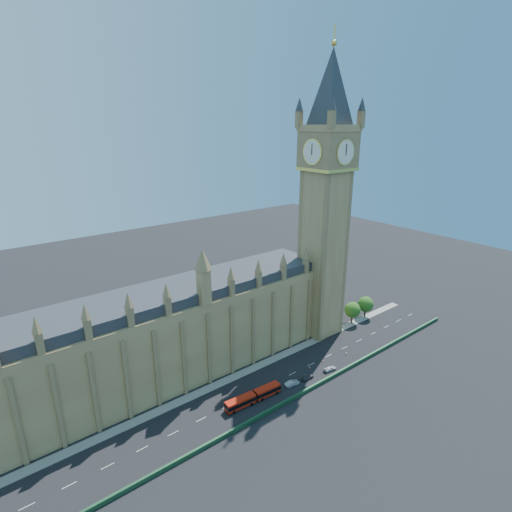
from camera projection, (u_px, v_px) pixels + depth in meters
ground at (262, 389)px, 114.31m from camera, size 400.00×400.00×0.00m
palace_westminster at (143, 343)px, 111.76m from camera, size 120.00×20.00×28.00m
elizabeth_tower at (326, 181)px, 129.82m from camera, size 20.59×20.59×105.00m
bridge_parapet at (283, 404)px, 107.40m from camera, size 160.00×0.60×1.20m
kerb_north at (242, 373)px, 121.39m from camera, size 160.00×3.00×0.16m
tree_east_near at (353, 309)px, 150.63m from camera, size 6.00×6.00×8.50m
tree_east_far at (366, 304)px, 155.31m from camera, size 6.00×6.00×8.50m
red_bus at (253, 397)px, 108.61m from camera, size 17.13×3.67×2.89m
car_grey at (307, 377)px, 118.60m from camera, size 4.13×1.71×1.40m
car_silver at (292, 383)px, 115.68m from camera, size 4.68×2.12×1.49m
car_white at (330, 369)px, 122.73m from camera, size 4.47×2.26×1.25m
cone_a at (305, 376)px, 119.81m from camera, size 0.49×0.49×0.71m
cone_b at (323, 361)px, 127.37m from camera, size 0.52×0.52×0.68m
cone_c at (346, 353)px, 131.26m from camera, size 0.56×0.56×0.78m
cone_d at (310, 368)px, 123.72m from camera, size 0.51×0.51×0.64m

